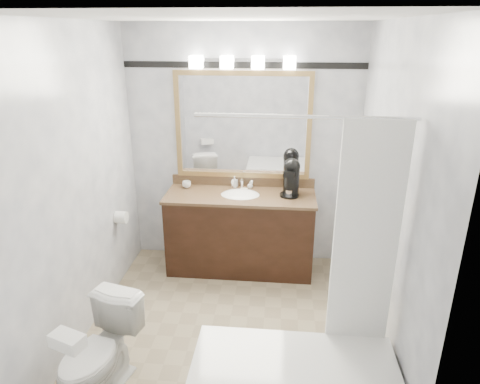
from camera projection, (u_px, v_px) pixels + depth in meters
name	position (u px, v px, depth m)	size (l,w,h in m)	color
room	(227.00, 193.00, 3.27)	(2.42, 2.62, 2.52)	gray
vanity	(240.00, 230.00, 4.51)	(1.53, 0.58, 0.97)	black
mirror	(243.00, 126.00, 4.38)	(1.40, 0.04, 1.10)	#AC874D
vanity_light_bar	(242.00, 62.00, 4.10)	(1.02, 0.14, 0.12)	silver
accent_stripe	(243.00, 65.00, 4.17)	(2.40, 0.01, 0.06)	black
tp_roll	(121.00, 217.00, 4.19)	(0.12, 0.12, 0.11)	white
toilet	(98.00, 353.00, 2.93)	(0.38, 0.67, 0.68)	white
tissue_box	(67.00, 341.00, 2.49)	(0.20, 0.11, 0.08)	white
coffee_maker	(291.00, 176.00, 4.30)	(0.20, 0.25, 0.38)	black
cup_left	(187.00, 184.00, 4.54)	(0.09, 0.09, 0.07)	white
soap_bottle_a	(235.00, 182.00, 4.55)	(0.05, 0.05, 0.12)	white
soap_bottle_b	(250.00, 185.00, 4.52)	(0.06, 0.06, 0.07)	white
soap_bar	(244.00, 189.00, 4.46)	(0.07, 0.05, 0.02)	beige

